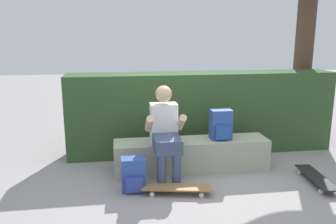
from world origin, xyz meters
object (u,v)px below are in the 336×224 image
object	(u,v)px
backpack_on_ground	(134,175)
backpack_on_bench	(221,125)
bench_main	(191,155)
skateboard_near_person	(177,188)
person_skater	(165,131)
skateboard_beside_bench	(316,177)

from	to	relation	value
backpack_on_ground	backpack_on_bench	bearing A→B (deg)	23.27
bench_main	backpack_on_ground	bearing A→B (deg)	-146.91
bench_main	skateboard_near_person	bearing A→B (deg)	-115.03
skateboard_near_person	backpack_on_bench	bearing A→B (deg)	43.47
person_skater	skateboard_near_person	bearing A→B (deg)	-82.31
bench_main	skateboard_near_person	size ratio (longest dim) A/B	2.51
skateboard_beside_bench	person_skater	bearing A→B (deg)	166.07
skateboard_beside_bench	backpack_on_bench	size ratio (longest dim) A/B	2.04
bench_main	skateboard_beside_bench	world-z (taller)	bench_main
backpack_on_ground	person_skater	bearing A→B (deg)	37.11
bench_main	skateboard_beside_bench	xyz separation A→B (m)	(1.43, -0.66, -0.14)
skateboard_beside_bench	backpack_on_ground	world-z (taller)	backpack_on_ground
bench_main	backpack_on_ground	distance (m)	0.96
person_skater	skateboard_beside_bench	distance (m)	1.95
person_skater	backpack_on_ground	bearing A→B (deg)	-142.89
bench_main	skateboard_near_person	xyz separation A→B (m)	(-0.32, -0.69, -0.14)
person_skater	backpack_on_bench	xyz separation A→B (m)	(0.78, 0.20, -0.01)
backpack_on_bench	skateboard_beside_bench	bearing A→B (deg)	-32.04
backpack_on_bench	backpack_on_ground	size ratio (longest dim) A/B	1.00
person_skater	backpack_on_bench	size ratio (longest dim) A/B	2.93
person_skater	backpack_on_ground	size ratio (longest dim) A/B	2.93
skateboard_beside_bench	skateboard_near_person	bearing A→B (deg)	-179.03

